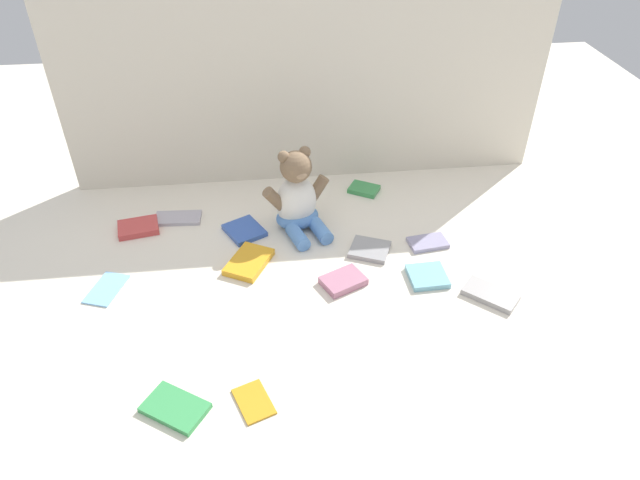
% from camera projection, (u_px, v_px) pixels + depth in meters
% --- Properties ---
extents(ground_plane, '(3.20, 3.20, 0.00)m').
position_uv_depth(ground_plane, '(323.00, 246.00, 1.64)').
color(ground_plane, silver).
extents(backdrop_drape, '(1.51, 0.03, 0.62)m').
position_uv_depth(backdrop_drape, '(307.00, 87.00, 1.78)').
color(backdrop_drape, beige).
rests_on(backdrop_drape, ground_plane).
extents(teddy_bear, '(0.21, 0.21, 0.25)m').
position_uv_depth(teddy_bear, '(297.00, 199.00, 1.67)').
color(teddy_bear, white).
rests_on(teddy_bear, ground_plane).
extents(book_case_0, '(0.14, 0.08, 0.01)m').
position_uv_depth(book_case_0, '(178.00, 218.00, 1.75)').
color(book_case_0, '#A6A0AD').
rests_on(book_case_0, ground_plane).
extents(book_case_1, '(0.10, 0.10, 0.02)m').
position_uv_depth(book_case_1, '(427.00, 276.00, 1.53)').
color(book_case_1, '#74B7CA').
rests_on(book_case_1, ground_plane).
extents(book_case_2, '(0.13, 0.12, 0.02)m').
position_uv_depth(book_case_2, '(343.00, 281.00, 1.51)').
color(book_case_2, '#AB6B84').
rests_on(book_case_2, ground_plane).
extents(book_case_3, '(0.12, 0.08, 0.01)m').
position_uv_depth(book_case_3, '(428.00, 243.00, 1.65)').
color(book_case_3, '#908AAA').
rests_on(book_case_3, ground_plane).
extents(book_case_4, '(0.11, 0.10, 0.02)m').
position_uv_depth(book_case_4, '(364.00, 189.00, 1.87)').
color(book_case_4, '#398F4C').
rests_on(book_case_4, ground_plane).
extents(book_case_5, '(0.15, 0.14, 0.02)m').
position_uv_depth(book_case_5, '(490.00, 295.00, 1.47)').
color(book_case_5, '#A09C9A').
rests_on(book_case_5, ground_plane).
extents(book_case_6, '(0.15, 0.17, 0.02)m').
position_uv_depth(book_case_6, '(249.00, 262.00, 1.57)').
color(book_case_6, orange).
rests_on(book_case_6, ground_plane).
extents(book_case_7, '(0.15, 0.14, 0.01)m').
position_uv_depth(book_case_7, '(175.00, 408.00, 1.20)').
color(book_case_7, '#399750').
rests_on(book_case_7, ground_plane).
extents(book_case_8, '(0.14, 0.14, 0.01)m').
position_uv_depth(book_case_8, '(244.00, 230.00, 1.69)').
color(book_case_8, '#3256AD').
rests_on(book_case_8, ground_plane).
extents(book_case_9, '(0.13, 0.11, 0.02)m').
position_uv_depth(book_case_9, '(138.00, 227.00, 1.70)').
color(book_case_9, '#C13F3F').
rests_on(book_case_9, ground_plane).
extents(book_case_10, '(0.11, 0.14, 0.01)m').
position_uv_depth(book_case_10, '(106.00, 288.00, 1.50)').
color(book_case_10, '#81BDE7').
rests_on(book_case_10, ground_plane).
extents(book_case_11, '(0.14, 0.13, 0.01)m').
position_uv_depth(book_case_11, '(370.00, 249.00, 1.62)').
color(book_case_11, gray).
rests_on(book_case_11, ground_plane).
extents(book_case_12, '(0.10, 0.12, 0.01)m').
position_uv_depth(book_case_12, '(254.00, 401.00, 1.21)').
color(book_case_12, orange).
rests_on(book_case_12, ground_plane).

